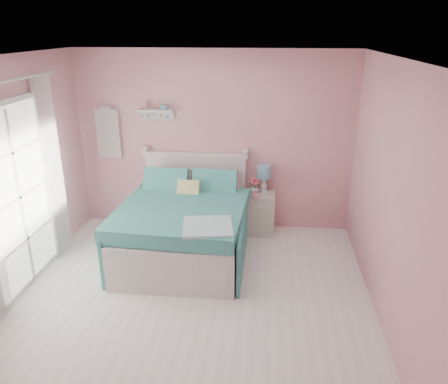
% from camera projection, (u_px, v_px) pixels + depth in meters
% --- Properties ---
extents(floor, '(4.50, 4.50, 0.00)m').
position_uv_depth(floor, '(189.00, 311.00, 4.70)').
color(floor, white).
rests_on(floor, ground).
extents(room_shell, '(4.50, 4.50, 4.50)m').
position_uv_depth(room_shell, '(184.00, 171.00, 4.13)').
color(room_shell, '#CF8390').
rests_on(room_shell, floor).
extents(bed, '(1.65, 2.02, 1.15)m').
position_uv_depth(bed, '(185.00, 227.00, 5.75)').
color(bed, silver).
rests_on(bed, floor).
extents(nightstand, '(0.43, 0.42, 0.61)m').
position_uv_depth(nightstand, '(260.00, 213.00, 6.40)').
color(nightstand, beige).
rests_on(nightstand, floor).
extents(table_lamp, '(0.20, 0.20, 0.40)m').
position_uv_depth(table_lamp, '(264.00, 173.00, 6.25)').
color(table_lamp, white).
rests_on(table_lamp, nightstand).
extents(vase, '(0.17, 0.17, 0.14)m').
position_uv_depth(vase, '(255.00, 189.00, 6.28)').
color(vase, silver).
rests_on(vase, nightstand).
extents(teacup, '(0.12, 0.12, 0.08)m').
position_uv_depth(teacup, '(255.00, 195.00, 6.12)').
color(teacup, pink).
rests_on(teacup, nightstand).
extents(roses, '(0.14, 0.11, 0.12)m').
position_uv_depth(roses, '(255.00, 182.00, 6.23)').
color(roses, '#D94A69').
rests_on(roses, vase).
extents(wall_shelf, '(0.50, 0.15, 0.25)m').
position_uv_depth(wall_shelf, '(156.00, 112.00, 6.20)').
color(wall_shelf, silver).
rests_on(wall_shelf, room_shell).
extents(hanging_dress, '(0.34, 0.03, 0.72)m').
position_uv_depth(hanging_dress, '(108.00, 134.00, 6.38)').
color(hanging_dress, white).
rests_on(hanging_dress, room_shell).
extents(french_door, '(0.04, 1.32, 2.16)m').
position_uv_depth(french_door, '(19.00, 198.00, 4.88)').
color(french_door, silver).
rests_on(french_door, floor).
extents(curtain_far, '(0.04, 0.40, 2.32)m').
position_uv_depth(curtain_far, '(53.00, 169.00, 5.53)').
color(curtain_far, white).
rests_on(curtain_far, floor).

